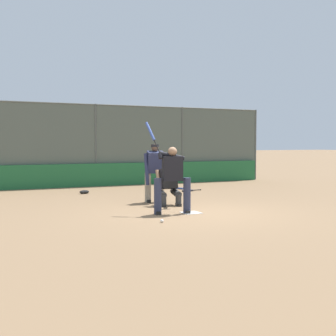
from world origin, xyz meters
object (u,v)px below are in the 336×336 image
(batter_at_plate, at_px, (172,177))
(fielding_glove_on_dirt, at_px, (84,192))
(spare_bat_by_padding, at_px, (189,190))
(baseball_loose, at_px, (162,221))
(umpire_home, at_px, (155,171))
(catcher_behind_plate, at_px, (169,182))
(spare_bat_near_backstop, at_px, (176,188))

(batter_at_plate, xyz_separation_m, fielding_glove_on_dirt, (0.71, -5.27, -0.82))
(spare_bat_by_padding, distance_m, baseball_loose, 6.50)
(batter_at_plate, xyz_separation_m, baseball_loose, (0.74, 1.03, -0.84))
(batter_at_plate, xyz_separation_m, umpire_home, (-0.53, -2.19, 0.02))
(catcher_behind_plate, bearing_deg, spare_bat_by_padding, -118.75)
(catcher_behind_plate, xyz_separation_m, fielding_glove_on_dirt, (1.27, -3.92, -0.58))
(spare_bat_near_backstop, relative_size, fielding_glove_on_dirt, 2.49)
(spare_bat_by_padding, relative_size, fielding_glove_on_dirt, 2.49)
(umpire_home, distance_m, fielding_glove_on_dirt, 3.42)
(baseball_loose, bearing_deg, batter_at_plate, -125.79)
(umpire_home, bearing_deg, spare_bat_near_backstop, -117.76)
(catcher_behind_plate, distance_m, spare_bat_by_padding, 3.84)
(batter_at_plate, bearing_deg, spare_bat_by_padding, -109.40)
(catcher_behind_plate, bearing_deg, spare_bat_near_backstop, -111.20)
(umpire_home, height_order, spare_bat_by_padding, umpire_home)
(spare_bat_near_backstop, bearing_deg, spare_bat_by_padding, -23.43)
(umpire_home, height_order, fielding_glove_on_dirt, umpire_home)
(batter_at_plate, distance_m, spare_bat_near_backstop, 6.12)
(umpire_home, xyz_separation_m, spare_bat_near_backstop, (-2.27, -3.19, -0.86))
(umpire_home, relative_size, spare_bat_near_backstop, 2.04)
(batter_at_plate, height_order, spare_bat_by_padding, batter_at_plate)
(fielding_glove_on_dirt, bearing_deg, batter_at_plate, 97.62)
(batter_at_plate, height_order, umpire_home, batter_at_plate)
(spare_bat_by_padding, bearing_deg, catcher_behind_plate, 45.32)
(catcher_behind_plate, bearing_deg, umpire_home, -79.35)
(spare_bat_near_backstop, xyz_separation_m, spare_bat_by_padding, (-0.02, 0.98, 0.00))
(spare_bat_near_backstop, bearing_deg, baseball_loose, -53.78)
(catcher_behind_plate, xyz_separation_m, umpire_home, (0.04, -0.84, 0.25))
(spare_bat_near_backstop, height_order, spare_bat_by_padding, same)
(spare_bat_by_padding, bearing_deg, fielding_glove_on_dirt, -22.15)
(baseball_loose, bearing_deg, umpire_home, -111.49)
(batter_at_plate, distance_m, spare_bat_by_padding, 5.29)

